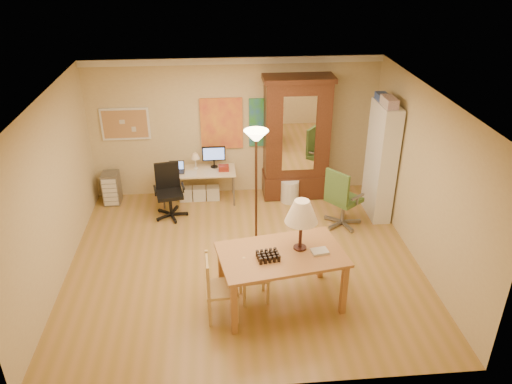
{
  "coord_description": "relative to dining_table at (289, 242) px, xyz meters",
  "views": [
    {
      "loc": [
        -0.38,
        -6.57,
        4.66
      ],
      "look_at": [
        0.22,
        0.3,
        1.08
      ],
      "focal_mm": 35.0,
      "sensor_mm": 36.0,
      "label": 1
    }
  ],
  "objects": [
    {
      "name": "torchiere_lamp",
      "position": [
        -0.32,
        1.38,
        0.67
      ],
      "size": [
        0.38,
        0.38,
        2.07
      ],
      "color": "#3F2719",
      "rests_on": "floor"
    },
    {
      "name": "corkboard",
      "position": [
        -2.6,
        3.48,
        0.5
      ],
      "size": [
        0.9,
        0.04,
        0.62
      ],
      "primitive_type": "cube",
      "color": "tan",
      "rests_on": "floor"
    },
    {
      "name": "crown_molding",
      "position": [
        -0.55,
        3.47,
        1.64
      ],
      "size": [
        5.5,
        0.08,
        0.12
      ],
      "primitive_type": "cube",
      "color": "white",
      "rests_on": "floor"
    },
    {
      "name": "art_panel_right",
      "position": [
        0.1,
        3.48,
        0.45
      ],
      "size": [
        0.75,
        0.04,
        0.95
      ],
      "primitive_type": "cube",
      "color": "#2A6AA9",
      "rests_on": "floor"
    },
    {
      "name": "wastebin",
      "position": [
        0.48,
        2.96,
        -0.77
      ],
      "size": [
        0.35,
        0.35,
        0.44
      ],
      "primitive_type": "cylinder",
      "color": "silver",
      "rests_on": "floor"
    },
    {
      "name": "dining_table",
      "position": [
        0.0,
        0.0,
        0.0
      ],
      "size": [
        1.82,
        1.27,
        1.57
      ],
      "color": "#955431",
      "rests_on": "floor"
    },
    {
      "name": "art_panel_left",
      "position": [
        -0.8,
        3.48,
        0.45
      ],
      "size": [
        0.8,
        0.04,
        1.0
      ],
      "primitive_type": "cube",
      "color": "yellow",
      "rests_on": "floor"
    },
    {
      "name": "office_chair_green",
      "position": [
        1.26,
        1.98,
        -0.7
      ],
      "size": [
        0.71,
        0.71,
        1.11
      ],
      "color": "slate",
      "rests_on": "floor"
    },
    {
      "name": "office_chair_black",
      "position": [
        -1.8,
        2.59,
        -0.73
      ],
      "size": [
        0.62,
        0.62,
        1.0
      ],
      "color": "black",
      "rests_on": "floor"
    },
    {
      "name": "bookshelf",
      "position": [
        2.0,
        2.35,
        0.06
      ],
      "size": [
        0.32,
        0.85,
        2.12
      ],
      "color": "white",
      "rests_on": "floor"
    },
    {
      "name": "drawer_cart",
      "position": [
        -2.96,
        3.2,
        -0.69
      ],
      "size": [
        0.31,
        0.37,
        0.62
      ],
      "color": "slate",
      "rests_on": "floor"
    },
    {
      "name": "floor",
      "position": [
        -0.55,
        1.01,
        -1.0
      ],
      "size": [
        5.5,
        5.5,
        0.0
      ],
      "primitive_type": "plane",
      "color": "olive",
      "rests_on": "ground"
    },
    {
      "name": "armoire",
      "position": [
        0.61,
        3.25,
        0.05
      ],
      "size": [
        1.3,
        0.62,
        2.4
      ],
      "color": "#371C0F",
      "rests_on": "floor"
    },
    {
      "name": "ladder_chair_left",
      "position": [
        -0.95,
        -0.23,
        -0.55
      ],
      "size": [
        0.44,
        0.46,
        0.95
      ],
      "color": "tan",
      "rests_on": "floor"
    },
    {
      "name": "ladder_chair_back",
      "position": [
        -0.46,
        0.06,
        -0.6
      ],
      "size": [
        0.43,
        0.41,
        0.84
      ],
      "color": "tan",
      "rests_on": "floor"
    },
    {
      "name": "computer_desk",
      "position": [
        -1.25,
        3.16,
        -0.6
      ],
      "size": [
        1.42,
        0.62,
        1.07
      ],
      "color": "#C3B98F",
      "rests_on": "floor"
    }
  ]
}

